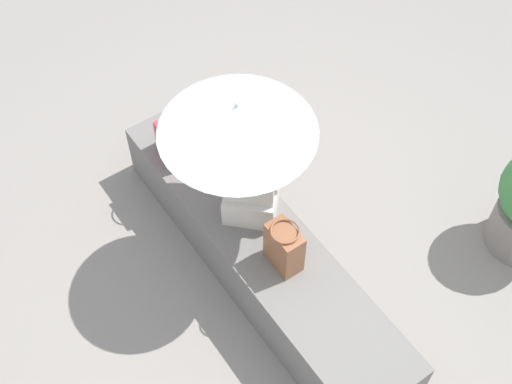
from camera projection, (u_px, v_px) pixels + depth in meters
name	position (u px, v px, depth m)	size (l,w,h in m)	color
ground_plane	(261.00, 272.00, 4.91)	(14.00, 14.00, 0.00)	gray
stone_bench	(261.00, 254.00, 4.71)	(2.65, 0.57, 0.48)	slate
person_seated	(251.00, 176.00, 4.32)	(0.47, 0.47, 0.90)	beige
parasol	(237.00, 119.00, 3.88)	(0.94, 0.94, 1.07)	#B7B7BC
handbag_black	(175.00, 142.00, 4.83)	(0.30, 0.22, 0.27)	#B2333D
tote_bag_canvas	(284.00, 247.00, 4.26)	(0.24, 0.18, 0.36)	brown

